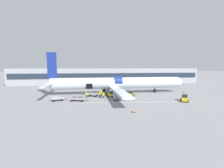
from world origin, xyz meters
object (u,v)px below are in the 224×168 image
Objects in this scene: baggage_cart_loading at (93,94)px; ground_crew_supervisor at (101,93)px; ground_crew_loader_a at (86,95)px; ground_crew_driver at (100,94)px; airplane at (116,83)px; baggage_tug_lead at (113,95)px; baggage_cart_queued at (78,99)px; baggage_tug_rear at (131,94)px; ground_crew_loader_b at (104,95)px; baggage_tug_mid at (185,98)px; baggage_cart_empty at (58,99)px.

ground_crew_supervisor is at bearing -18.93° from baggage_cart_loading.
ground_crew_loader_a is 3.38m from ground_crew_driver.
ground_crew_supervisor reaches higher than ground_crew_loader_a.
airplane is 5.92m from baggage_tug_lead.
baggage_tug_lead is 3.37m from ground_crew_driver.
ground_crew_driver is (5.18, 3.33, 0.45)m from baggage_cart_queued.
baggage_tug_rear is 1.85× the size of ground_crew_driver.
baggage_tug_rear is at bearing 2.38° from ground_crew_loader_a.
ground_crew_supervisor reaches higher than ground_crew_loader_b.
baggage_tug_mid is at bearing -23.58° from baggage_cart_loading.
baggage_tug_lead is 2.02× the size of ground_crew_loader_a.
baggage_cart_queued is 2.38× the size of ground_crew_driver.
baggage_cart_empty is 9.92m from ground_crew_driver.
airplane is at bearing 27.84° from baggage_cart_loading.
baggage_cart_queued is 2.47× the size of ground_crew_supervisor.
ground_crew_loader_a is 1.02× the size of ground_crew_loader_b.
baggage_tug_lead is at bearing 1.78° from ground_crew_loader_a.
baggage_tug_mid is at bearing -20.91° from ground_crew_driver.
baggage_cart_loading reaches higher than baggage_cart_queued.
ground_crew_loader_b is at bearing 5.45° from baggage_cart_empty.
baggage_cart_loading is (-6.68, -3.53, -2.42)m from airplane.
baggage_tug_lead reaches higher than baggage_cart_empty.
baggage_tug_mid is at bearing -9.83° from baggage_cart_empty.
ground_crew_supervisor is at bearing 155.90° from baggage_tug_mid.
baggage_cart_loading is at bearing 132.45° from ground_crew_driver.
baggage_cart_loading is at bearing 25.88° from baggage_cart_empty.
ground_crew_loader_b is (2.45, -2.93, 0.27)m from baggage_cart_loading.
baggage_cart_loading is 2.20× the size of ground_crew_loader_b.
baggage_cart_empty is 2.29× the size of ground_crew_loader_b.
baggage_cart_empty is (-13.02, -2.31, -0.13)m from baggage_tug_lead.
ground_crew_loader_a is at bearing 18.48° from baggage_cart_empty.
baggage_tug_lead reaches higher than baggage_cart_loading.
ground_crew_loader_b reaches higher than baggage_cart_empty.
airplane is 16.74m from baggage_cart_empty.
baggage_cart_queued is (-10.31, -8.56, -2.47)m from airplane.
ground_crew_loader_a is (-6.74, -0.21, 0.20)m from baggage_tug_lead.
ground_crew_driver is 1.03× the size of ground_crew_supervisor.
ground_crew_loader_b is at bearing 19.11° from baggage_cart_queued.
airplane is 13.63m from baggage_cart_queued.
baggage_tug_rear is (-10.39, 7.51, 0.05)m from baggage_tug_mid.
baggage_tug_rear is at bearing -56.62° from airplane.
baggage_cart_loading is 2.23m from ground_crew_supervisor.
baggage_tug_lead is 6.74m from ground_crew_loader_a.
baggage_tug_lead is 2.05× the size of ground_crew_loader_b.
ground_crew_loader_a is 0.92× the size of ground_crew_supervisor.
baggage_tug_rear is at bearing 11.98° from ground_crew_loader_b.
ground_crew_supervisor is at bearing 37.08° from baggage_cart_queued.
airplane is at bearing 32.23° from ground_crew_loader_a.
ground_crew_driver is at bearing 2.30° from ground_crew_loader_a.
airplane is 11.92× the size of baggage_cart_loading.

